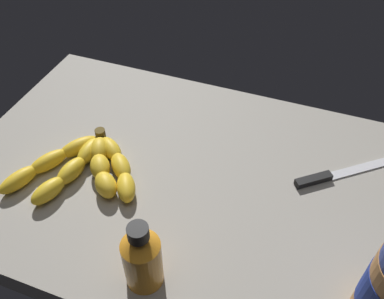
% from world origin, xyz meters
% --- Properties ---
extents(ground_plane, '(0.96, 0.56, 0.05)m').
position_xyz_m(ground_plane, '(0.00, 0.00, -0.02)').
color(ground_plane, gray).
extents(banana_bunch, '(0.24, 0.20, 0.04)m').
position_xyz_m(banana_bunch, '(-0.23, -0.06, 0.02)').
color(banana_bunch, yellow).
rests_on(banana_bunch, ground_plane).
extents(honey_bottle, '(0.06, 0.06, 0.13)m').
position_xyz_m(honey_bottle, '(-0.04, -0.21, 0.06)').
color(honey_bottle, orange).
rests_on(honey_bottle, ground_plane).
extents(butter_knife, '(0.17, 0.14, 0.01)m').
position_xyz_m(butter_knife, '(0.20, 0.10, 0.00)').
color(butter_knife, silver).
rests_on(butter_knife, ground_plane).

